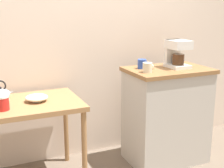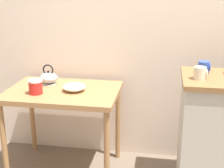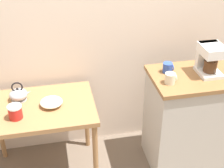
# 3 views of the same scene
# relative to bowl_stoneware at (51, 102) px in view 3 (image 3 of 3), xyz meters

# --- Properties ---
(ground_plane) EXTENTS (8.00, 8.00, 0.00)m
(ground_plane) POSITION_rel_bowl_stoneware_xyz_m (0.56, -0.06, -0.77)
(ground_plane) COLOR #6B5B4C
(back_wall) EXTENTS (4.40, 0.10, 2.80)m
(back_wall) POSITION_rel_bowl_stoneware_xyz_m (0.66, 0.44, 0.63)
(back_wall) COLOR beige
(back_wall) RESTS_ON ground_plane
(wooden_table) EXTENTS (0.90, 0.64, 0.74)m
(wooden_table) POSITION_rel_bowl_stoneware_xyz_m (-0.10, 0.01, -0.12)
(wooden_table) COLOR #9E7044
(wooden_table) RESTS_ON ground_plane
(kitchen_counter) EXTENTS (0.77, 0.52, 0.93)m
(kitchen_counter) POSITION_rel_bowl_stoneware_xyz_m (1.22, -0.08, -0.30)
(kitchen_counter) COLOR #BCB7AD
(kitchen_counter) RESTS_ON ground_plane
(bowl_stoneware) EXTENTS (0.19, 0.19, 0.06)m
(bowl_stoneware) POSITION_rel_bowl_stoneware_xyz_m (0.00, 0.00, 0.00)
(bowl_stoneware) COLOR beige
(bowl_stoneware) RESTS_ON wooden_table
(teakettle) EXTENTS (0.18, 0.15, 0.17)m
(teakettle) POSITION_rel_bowl_stoneware_xyz_m (-0.26, 0.14, 0.02)
(teakettle) COLOR #B2B5BA
(teakettle) RESTS_ON wooden_table
(canister_enamel) EXTENTS (0.11, 0.11, 0.11)m
(canister_enamel) POSITION_rel_bowl_stoneware_xyz_m (-0.28, -0.11, 0.02)
(canister_enamel) COLOR red
(canister_enamel) RESTS_ON wooden_table
(coffee_maker) EXTENTS (0.18, 0.22, 0.26)m
(coffee_maker) POSITION_rel_bowl_stoneware_xyz_m (1.32, -0.06, 0.30)
(coffee_maker) COLOR white
(coffee_maker) RESTS_ON kitchen_counter
(mug_blue) EXTENTS (0.09, 0.08, 0.09)m
(mug_blue) POSITION_rel_bowl_stoneware_xyz_m (0.99, 0.02, 0.20)
(mug_blue) COLOR #2D4CAD
(mug_blue) RESTS_ON kitchen_counter
(mug_small_cream) EXTENTS (0.09, 0.08, 0.09)m
(mug_small_cream) POSITION_rel_bowl_stoneware_xyz_m (0.95, -0.16, 0.20)
(mug_small_cream) COLOR beige
(mug_small_cream) RESTS_ON kitchen_counter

